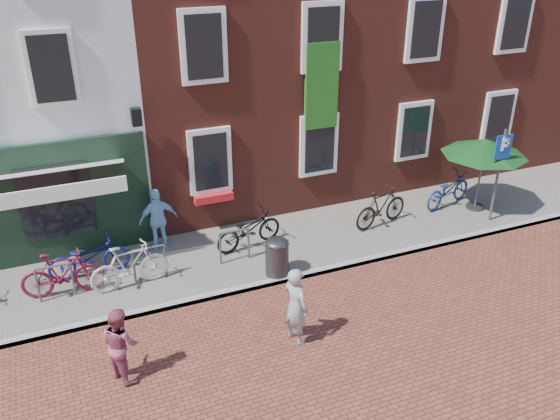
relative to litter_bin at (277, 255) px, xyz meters
name	(u,v)px	position (x,y,z in m)	size (l,w,h in m)	color
ground	(231,296)	(-1.21, -0.30, -0.61)	(80.00, 80.00, 0.00)	brown
sidewalk	(251,252)	(-0.21, 1.20, -0.56)	(24.00, 3.00, 0.10)	slate
building_brick_mid	(215,10)	(0.79, 6.70, 4.39)	(6.00, 8.00, 10.00)	maroon
building_brick_right	(391,0)	(6.79, 6.70, 4.39)	(6.00, 8.00, 10.00)	maroon
filler_right	(541,6)	(13.29, 6.70, 3.89)	(7.00, 8.00, 9.00)	maroon
litter_bin	(277,255)	(0.00, 0.00, 0.00)	(0.54, 0.54, 0.98)	#323234
parking_sign	(500,162)	(6.33, 0.25, 1.19)	(0.50, 0.08, 2.57)	#4C4C4F
parasol	(485,144)	(6.43, 1.00, 1.40)	(2.30, 2.30, 2.15)	#4C4C4F
woman	(296,306)	(-0.51, -2.19, 0.21)	(0.60, 0.39, 1.64)	gray
boy	(121,344)	(-3.76, -1.93, 0.12)	(0.70, 0.55, 1.45)	#A04159
cafe_person	(158,219)	(-2.21, 2.20, 0.28)	(0.93, 0.39, 1.58)	#8FC7E7
bicycle_1	(63,274)	(-4.54, 1.00, 0.02)	(0.49, 1.75, 1.05)	maroon
bicycle_2	(89,257)	(-3.95, 1.58, -0.04)	(0.63, 1.80, 0.95)	navy
bicycle_3	(129,266)	(-3.17, 0.77, 0.02)	(0.49, 1.75, 1.05)	#BBBBBE
bicycle_4	(249,229)	(-0.17, 1.42, -0.04)	(0.63, 1.80, 0.95)	black
bicycle_5	(381,207)	(3.43, 1.16, 0.02)	(0.49, 1.75, 1.05)	black
bicycle_6	(448,190)	(5.81, 1.48, -0.04)	(0.63, 1.80, 0.95)	navy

